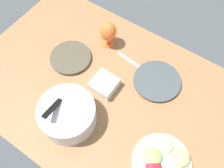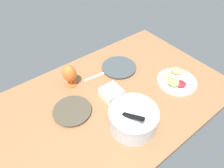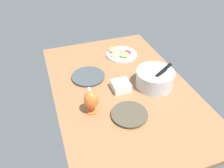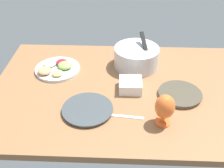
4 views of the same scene
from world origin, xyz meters
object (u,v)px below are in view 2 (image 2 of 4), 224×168
object	(u,v)px
fruit_platter	(177,80)
dinner_plate_left	(119,67)
dinner_plate_right	(72,111)
hurricane_glass_orange	(69,74)
square_bowl_white	(111,93)
mixing_bowl	(133,118)

from	to	relation	value
fruit_platter	dinner_plate_left	bearing A→B (deg)	-57.71
dinner_plate_right	hurricane_glass_orange	distance (cm)	27.35
dinner_plate_right	square_bowl_white	world-z (taller)	square_bowl_white
dinner_plate_right	hurricane_glass_orange	xyz separation A→B (cm)	(-12.20, -22.71, 9.13)
dinner_plate_left	dinner_plate_right	world-z (taller)	dinner_plate_right
dinner_plate_right	mixing_bowl	world-z (taller)	mixing_bowl
hurricane_glass_orange	mixing_bowl	bearing A→B (deg)	102.50
dinner_plate_left	square_bowl_white	distance (cm)	30.55
fruit_platter	square_bowl_white	xyz separation A→B (cm)	(47.28, -18.43, 1.61)
dinner_plate_right	hurricane_glass_orange	world-z (taller)	hurricane_glass_orange
square_bowl_white	dinner_plate_right	bearing A→B (deg)	-9.34
mixing_bowl	hurricane_glass_orange	size ratio (longest dim) A/B	1.68
dinner_plate_left	hurricane_glass_orange	bearing A→B (deg)	-10.83
square_bowl_white	mixing_bowl	bearing A→B (deg)	81.14
dinner_plate_right	mixing_bowl	distance (cm)	39.84
fruit_platter	square_bowl_white	size ratio (longest dim) A/B	2.18
dinner_plate_left	mixing_bowl	world-z (taller)	mixing_bowl
dinner_plate_left	fruit_platter	world-z (taller)	fruit_platter
dinner_plate_right	hurricane_glass_orange	bearing A→B (deg)	-118.24
dinner_plate_left	hurricane_glass_orange	world-z (taller)	hurricane_glass_orange
mixing_bowl	fruit_platter	size ratio (longest dim) A/B	1.01
dinner_plate_left	dinner_plate_right	xyz separation A→B (cm)	(51.33, 15.22, 0.13)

